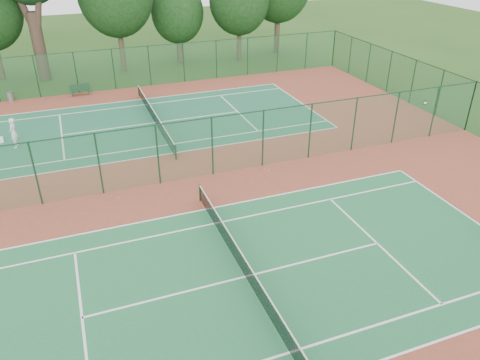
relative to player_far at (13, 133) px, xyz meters
The scene contains 16 objects.
ground 12.23m from the player_far, 41.12° to the right, with size 120.00×120.00×0.00m, color #264C17.
red_pad 12.23m from the player_far, 41.12° to the right, with size 40.00×36.00×0.01m, color brown.
court_near 19.36m from the player_far, 61.64° to the right, with size 23.77×10.97×0.01m, color #21683D.
court_far 9.29m from the player_far, ahead, with size 23.77×10.97×0.01m, color #1F6343.
fence_north 13.59m from the player_far, 47.37° to the left, with size 40.00×0.09×3.50m.
fence_east 30.28m from the player_far, 15.36° to the right, with size 0.09×36.00×3.50m.
fence_divider 12.22m from the player_far, 41.12° to the right, with size 40.00×0.09×3.50m.
tennis_net_near 19.35m from the player_far, 61.64° to the right, with size 0.10×12.90×0.97m.
tennis_net_far 9.25m from the player_far, ahead, with size 0.10×12.90×0.97m.
player_far is the anchor object (origin of this frame).
trash_bin 9.63m from the player_far, 94.43° to the left, with size 0.45×0.45×0.81m, color slate.
bench 10.41m from the player_far, 63.47° to the left, with size 1.61×0.50×0.99m.
stray_ball_a 16.19m from the player_far, 31.71° to the right, with size 0.07×0.07×0.07m, color gold.
stray_ball_b 16.45m from the player_far, 32.31° to the right, with size 0.08×0.08×0.08m, color gold.
stray_ball_c 10.33m from the player_far, 59.39° to the right, with size 0.07×0.07×0.07m, color #AFCF30.
evergreen_row 18.93m from the player_far, 59.17° to the left, with size 39.00×5.00×12.00m, color black, non-canonical shape.
Camera 1 is at (-5.44, -22.78, 12.66)m, focal length 35.00 mm.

